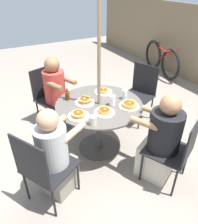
{
  "coord_description": "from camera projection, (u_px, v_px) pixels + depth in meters",
  "views": [
    {
      "loc": [
        2.15,
        -1.17,
        2.14
      ],
      "look_at": [
        0.0,
        0.0,
        0.61
      ],
      "focal_mm": 35.0,
      "sensor_mm": 36.0,
      "label": 1
    }
  ],
  "objects": [
    {
      "name": "patio_table",
      "position": [
        99.0,
        114.0,
        2.91
      ],
      "size": [
        1.13,
        1.13,
        0.73
      ],
      "color": "#4C4742",
      "rests_on": "ground"
    },
    {
      "name": "bicycle",
      "position": [
        161.0,
        59.0,
        5.44
      ],
      "size": [
        1.52,
        0.47,
        0.75
      ],
      "rotation": [
        0.0,
        0.0,
        -0.19
      ],
      "color": "black",
      "rests_on": "ground"
    },
    {
      "name": "diner_south",
      "position": [
        57.0,
        96.0,
        3.41
      ],
      "size": [
        0.54,
        0.46,
        1.16
      ],
      "rotation": [
        0.0,
        0.0,
        -1.21
      ],
      "color": "slate",
      "rests_on": "ground"
    },
    {
      "name": "coffee_cup",
      "position": [
        93.0,
        120.0,
        2.4
      ],
      "size": [
        0.08,
        0.08,
        0.11
      ],
      "color": "beige",
      "rests_on": "patio_table"
    },
    {
      "name": "pancake_plate_c",
      "position": [
        104.0,
        111.0,
        2.62
      ],
      "size": [
        0.25,
        0.25,
        0.06
      ],
      "color": "white",
      "rests_on": "patio_table"
    },
    {
      "name": "pancake_plate_a",
      "position": [
        85.0,
        101.0,
        2.82
      ],
      "size": [
        0.25,
        0.25,
        0.08
      ],
      "color": "white",
      "rests_on": "patio_table"
    },
    {
      "name": "diner_west",
      "position": [
        55.0,
        157.0,
        2.32
      ],
      "size": [
        0.52,
        0.59,
        1.1
      ],
      "rotation": [
        0.0,
        0.0,
        0.51
      ],
      "color": "gray",
      "rests_on": "ground"
    },
    {
      "name": "pancake_plate_b",
      "position": [
        103.0,
        91.0,
        3.08
      ],
      "size": [
        0.25,
        0.25,
        0.06
      ],
      "color": "white",
      "rests_on": "patio_table"
    },
    {
      "name": "umbrella_pole",
      "position": [
        99.0,
        66.0,
        2.55
      ],
      "size": [
        0.04,
        0.04,
        2.49
      ],
      "primitive_type": "cylinder",
      "color": "#846B4C",
      "rests_on": "ground"
    },
    {
      "name": "patio_chair_north",
      "position": [
        177.0,
        148.0,
        2.41
      ],
      "size": [
        0.63,
        0.63,
        0.93
      ],
      "rotation": [
        0.0,
        0.0,
        -4.26
      ],
      "color": "black",
      "rests_on": "ground"
    },
    {
      "name": "patio_chair_west",
      "position": [
        42.0,
        167.0,
        2.17
      ],
      "size": [
        0.64,
        0.64,
        0.93
      ],
      "rotation": [
        0.0,
        0.0,
        0.51
      ],
      "color": "black",
      "rests_on": "ground"
    },
    {
      "name": "drinking_glass_b",
      "position": [
        125.0,
        94.0,
        2.9
      ],
      "size": [
        0.07,
        0.07,
        0.13
      ],
      "primitive_type": "cylinder",
      "color": "silver",
      "rests_on": "patio_table"
    },
    {
      "name": "drinking_glass_a",
      "position": [
        112.0,
        101.0,
        2.75
      ],
      "size": [
        0.08,
        0.08,
        0.14
      ],
      "primitive_type": "cylinder",
      "color": "silver",
      "rests_on": "patio_table"
    },
    {
      "name": "syrup_bottle",
      "position": [
        67.0,
        95.0,
        2.88
      ],
      "size": [
        0.08,
        0.06,
        0.16
      ],
      "color": "#602D0F",
      "rests_on": "patio_table"
    },
    {
      "name": "diner_north",
      "position": [
        161.0,
        142.0,
        2.51
      ],
      "size": [
        0.59,
        0.53,
        1.13
      ],
      "rotation": [
        0.0,
        0.0,
        -4.26
      ],
      "color": "beige",
      "rests_on": "ground"
    },
    {
      "name": "patio_chair_east",
      "position": [
        140.0,
        90.0,
        3.62
      ],
      "size": [
        0.61,
        0.61,
        0.93
      ],
      "rotation": [
        0.0,
        0.0,
        -2.77
      ],
      "color": "black",
      "rests_on": "ground"
    },
    {
      "name": "pancake_plate_d",
      "position": [
        78.0,
        115.0,
        2.55
      ],
      "size": [
        0.25,
        0.25,
        0.07
      ],
      "color": "white",
      "rests_on": "patio_table"
    },
    {
      "name": "pancake_plate_e",
      "position": [
        129.0,
        105.0,
        2.74
      ],
      "size": [
        0.25,
        0.25,
        0.07
      ],
      "color": "white",
      "rests_on": "patio_table"
    },
    {
      "name": "ground_plane",
      "position": [
        99.0,
        147.0,
        3.21
      ],
      "size": [
        12.0,
        12.0,
        0.0
      ],
      "primitive_type": "plane",
      "color": "gray"
    },
    {
      "name": "patio_chair_south",
      "position": [
        49.0,
        94.0,
        3.52
      ],
      "size": [
        0.61,
        0.61,
        0.93
      ],
      "rotation": [
        0.0,
        0.0,
        -1.21
      ],
      "color": "black",
      "rests_on": "ground"
    }
  ]
}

